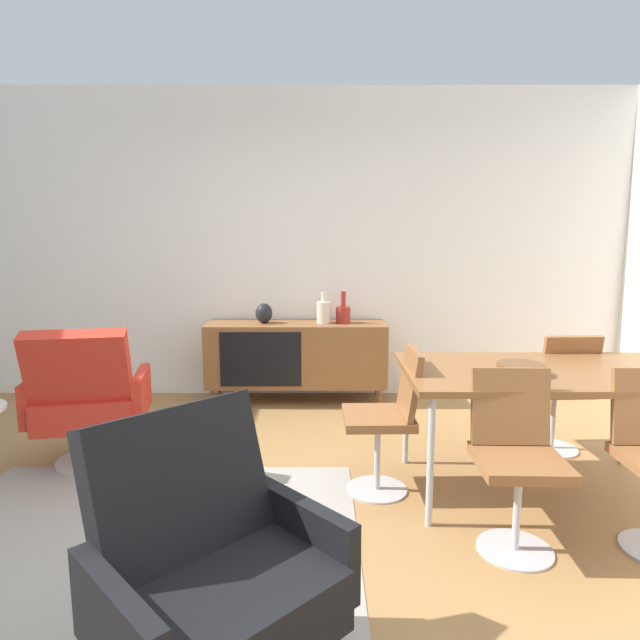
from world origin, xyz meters
TOP-DOWN VIEW (x-y plane):
  - ground_plane at (0.00, 0.00)m, footprint 8.32×8.32m
  - wall_back at (0.00, 2.60)m, footprint 6.80×0.12m
  - sideboard at (0.13, 2.30)m, footprint 1.60×0.45m
  - vase_cobalt at (0.38, 2.30)m, footprint 0.13×0.13m
  - vase_sculptural_dark at (-0.16, 2.30)m, footprint 0.15×0.15m
  - vase_ceramic_small at (0.55, 2.30)m, footprint 0.13×0.13m
  - dining_table at (1.63, 0.56)m, footprint 1.60×0.90m
  - wooden_bowl_on_table at (1.45, 0.45)m, footprint 0.26×0.26m
  - dining_chair_front_left at (1.28, -0.00)m, footprint 0.41×0.44m
  - dining_chair_back_right at (1.98, 1.12)m, footprint 0.42×0.44m
  - dining_chair_near_window at (0.74, 0.56)m, footprint 0.43×0.41m
  - lounge_chair_red at (-1.16, 0.91)m, footprint 0.80×0.75m
  - armchair_black_shell at (-0.01, -0.89)m, footprint 0.91×0.91m
  - area_rug at (-0.57, 0.02)m, footprint 2.20×1.70m

SIDE VIEW (x-z plane):
  - ground_plane at x=0.00m, z-range 0.00..0.00m
  - area_rug at x=-0.57m, z-range 0.00..0.01m
  - sideboard at x=0.13m, z-range 0.08..0.80m
  - lounge_chair_red at x=-1.16m, z-range -0.01..0.94m
  - armchair_black_shell at x=-0.01m, z-range -0.01..0.94m
  - dining_chair_front_left at x=1.28m, z-range 0.04..0.90m
  - dining_chair_back_right at x=1.98m, z-range 0.04..0.90m
  - dining_chair_near_window at x=0.74m, z-range 0.04..0.90m
  - dining_table at x=1.63m, z-range 0.33..1.07m
  - wooden_bowl_on_table at x=1.45m, z-range 0.74..0.80m
  - vase_ceramic_small at x=0.55m, z-range 0.67..0.95m
  - vase_sculptural_dark at x=-0.16m, z-range 0.72..0.90m
  - vase_cobalt at x=0.38m, z-range 0.68..0.96m
  - wall_back at x=0.00m, z-range 0.00..2.80m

